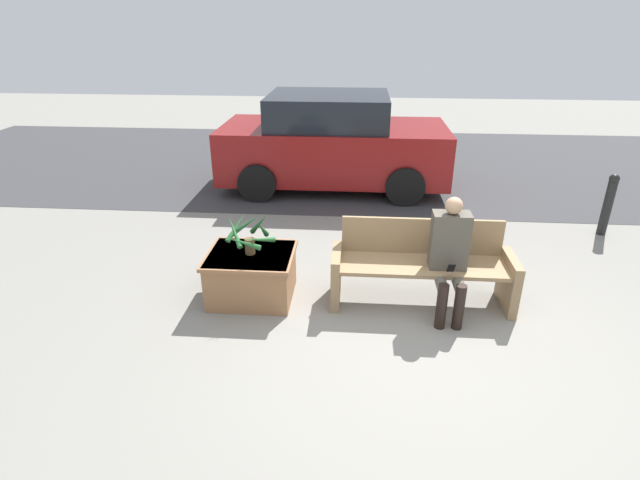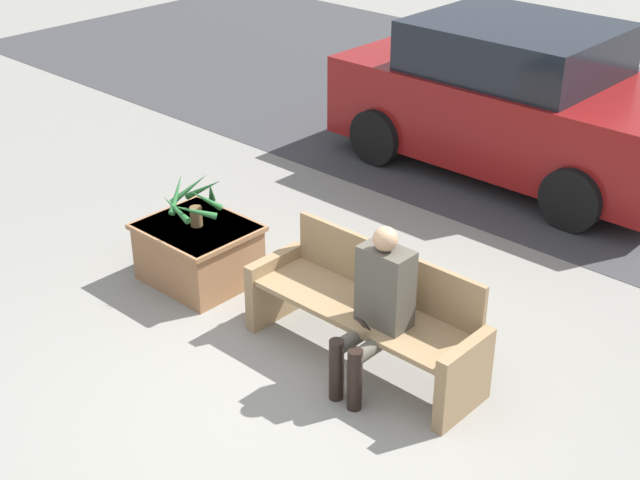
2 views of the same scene
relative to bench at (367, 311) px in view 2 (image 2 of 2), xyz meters
name	(u,v)px [view 2 (image 2 of 2)]	position (x,y,z in m)	size (l,w,h in m)	color
ground_plane	(276,402)	(-0.12, -0.82, -0.41)	(30.00, 30.00, 0.00)	gray
bench	(367,311)	(0.00, 0.00, 0.00)	(1.87, 0.57, 0.86)	#8C704C
person_seated	(377,304)	(0.23, -0.19, 0.24)	(0.37, 0.56, 1.21)	#4C473D
planter_box	(199,251)	(-1.79, -0.07, -0.14)	(0.91, 0.79, 0.52)	#936642
potted_plant	(194,201)	(-1.79, -0.08, 0.33)	(0.53, 0.52, 0.45)	brown
parked_car	(516,100)	(-1.15, 3.82, 0.36)	(3.82, 1.98, 1.59)	maroon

